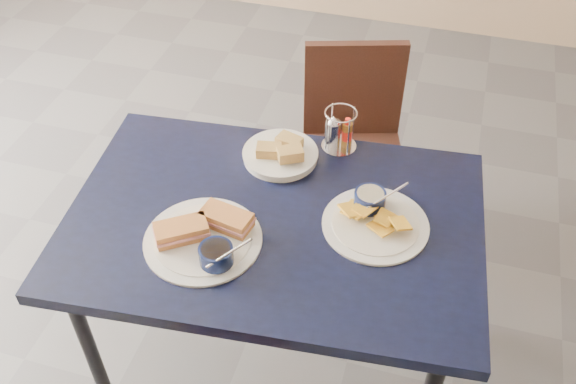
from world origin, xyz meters
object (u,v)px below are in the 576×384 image
(dining_table, at_px, (274,234))
(sandwich_plate, at_px, (206,236))
(chair_far, at_px, (359,134))
(plantain_plate, at_px, (373,216))
(bread_basket, at_px, (281,154))
(condiment_caddy, at_px, (338,132))

(dining_table, relative_size, sandwich_plate, 3.77)
(chair_far, bearing_deg, sandwich_plate, -105.19)
(plantain_plate, bearing_deg, sandwich_plate, -153.98)
(dining_table, relative_size, bread_basket, 5.36)
(sandwich_plate, relative_size, plantain_plate, 1.10)
(bread_basket, bearing_deg, sandwich_plate, -103.90)
(chair_far, xyz_separation_m, condiment_caddy, (-0.00, -0.44, 0.34))
(dining_table, bearing_deg, sandwich_plate, -137.26)
(dining_table, distance_m, bread_basket, 0.27)
(sandwich_plate, bearing_deg, condiment_caddy, 63.20)
(bread_basket, xyz_separation_m, condiment_caddy, (0.15, 0.11, 0.04))
(bread_basket, bearing_deg, dining_table, -78.08)
(sandwich_plate, height_order, condiment_caddy, condiment_caddy)
(chair_far, relative_size, bread_basket, 3.58)
(plantain_plate, relative_size, condiment_caddy, 2.18)
(dining_table, bearing_deg, condiment_caddy, 74.18)
(chair_far, distance_m, bread_basket, 0.64)
(condiment_caddy, bearing_deg, plantain_plate, -59.97)
(dining_table, height_order, plantain_plate, plantain_plate)
(sandwich_plate, distance_m, plantain_plate, 0.46)
(chair_far, bearing_deg, plantain_plate, -77.20)
(dining_table, distance_m, sandwich_plate, 0.22)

